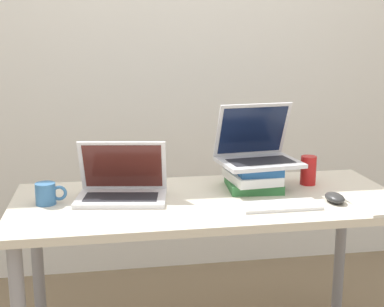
{
  "coord_description": "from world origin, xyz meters",
  "views": [
    {
      "loc": [
        -0.39,
        -1.63,
        1.35
      ],
      "look_at": [
        -0.06,
        0.32,
        0.9
      ],
      "focal_mm": 50.0,
      "sensor_mm": 36.0,
      "label": 1
    }
  ],
  "objects_px": {
    "wireless_keyboard": "(280,205)",
    "mug": "(47,194)",
    "laptop_left": "(122,187)",
    "mouse": "(335,198)",
    "notepad": "(378,203)",
    "book_stack": "(253,177)",
    "laptop_on_books": "(257,151)",
    "soda_can": "(308,170)"
  },
  "relations": [
    {
      "from": "laptop_on_books",
      "to": "wireless_keyboard",
      "type": "distance_m",
      "value": 0.3
    },
    {
      "from": "mug",
      "to": "laptop_on_books",
      "type": "bearing_deg",
      "value": 5.48
    },
    {
      "from": "mouse",
      "to": "notepad",
      "type": "bearing_deg",
      "value": -20.79
    },
    {
      "from": "laptop_on_books",
      "to": "mug",
      "type": "height_order",
      "value": "laptop_on_books"
    },
    {
      "from": "wireless_keyboard",
      "to": "mug",
      "type": "bearing_deg",
      "value": 168.0
    },
    {
      "from": "wireless_keyboard",
      "to": "mug",
      "type": "relative_size",
      "value": 2.53
    },
    {
      "from": "laptop_left",
      "to": "book_stack",
      "type": "distance_m",
      "value": 0.54
    },
    {
      "from": "laptop_left",
      "to": "wireless_keyboard",
      "type": "distance_m",
      "value": 0.61
    },
    {
      "from": "mug",
      "to": "laptop_left",
      "type": "bearing_deg",
      "value": 5.27
    },
    {
      "from": "laptop_on_books",
      "to": "notepad",
      "type": "relative_size",
      "value": 1.24
    },
    {
      "from": "mouse",
      "to": "mug",
      "type": "xyz_separation_m",
      "value": [
        -1.07,
        0.16,
        0.02
      ]
    },
    {
      "from": "notepad",
      "to": "mouse",
      "type": "bearing_deg",
      "value": 159.21
    },
    {
      "from": "soda_can",
      "to": "notepad",
      "type": "bearing_deg",
      "value": -63.4
    },
    {
      "from": "soda_can",
      "to": "laptop_left",
      "type": "bearing_deg",
      "value": -174.95
    },
    {
      "from": "book_stack",
      "to": "soda_can",
      "type": "xyz_separation_m",
      "value": [
        0.25,
        0.03,
        0.01
      ]
    },
    {
      "from": "mouse",
      "to": "book_stack",
      "type": "bearing_deg",
      "value": 138.63
    },
    {
      "from": "book_stack",
      "to": "mouse",
      "type": "distance_m",
      "value": 0.34
    },
    {
      "from": "notepad",
      "to": "mug",
      "type": "xyz_separation_m",
      "value": [
        -1.22,
        0.21,
        0.04
      ]
    },
    {
      "from": "wireless_keyboard",
      "to": "mug",
      "type": "xyz_separation_m",
      "value": [
        -0.85,
        0.18,
        0.03
      ]
    },
    {
      "from": "laptop_left",
      "to": "soda_can",
      "type": "xyz_separation_m",
      "value": [
        0.79,
        0.07,
        0.02
      ]
    },
    {
      "from": "soda_can",
      "to": "mouse",
      "type": "bearing_deg",
      "value": -88.29
    },
    {
      "from": "notepad",
      "to": "mug",
      "type": "distance_m",
      "value": 1.24
    },
    {
      "from": "book_stack",
      "to": "soda_can",
      "type": "relative_size",
      "value": 2.14
    },
    {
      "from": "laptop_left",
      "to": "mouse",
      "type": "height_order",
      "value": "laptop_left"
    },
    {
      "from": "laptop_on_books",
      "to": "mouse",
      "type": "bearing_deg",
      "value": -44.71
    },
    {
      "from": "mug",
      "to": "soda_can",
      "type": "relative_size",
      "value": 0.95
    },
    {
      "from": "laptop_on_books",
      "to": "soda_can",
      "type": "xyz_separation_m",
      "value": [
        0.23,
        0.02,
        -0.09
      ]
    },
    {
      "from": "laptop_on_books",
      "to": "soda_can",
      "type": "height_order",
      "value": "laptop_on_books"
    },
    {
      "from": "book_stack",
      "to": "mug",
      "type": "height_order",
      "value": "book_stack"
    },
    {
      "from": "book_stack",
      "to": "notepad",
      "type": "height_order",
      "value": "book_stack"
    },
    {
      "from": "laptop_on_books",
      "to": "book_stack",
      "type": "bearing_deg",
      "value": -139.75
    },
    {
      "from": "laptop_on_books",
      "to": "mug",
      "type": "bearing_deg",
      "value": -174.52
    },
    {
      "from": "mouse",
      "to": "laptop_left",
      "type": "bearing_deg",
      "value": 166.97
    },
    {
      "from": "laptop_left",
      "to": "laptop_on_books",
      "type": "relative_size",
      "value": 1.09
    },
    {
      "from": "wireless_keyboard",
      "to": "laptop_left",
      "type": "bearing_deg",
      "value": 160.05
    },
    {
      "from": "book_stack",
      "to": "mug",
      "type": "bearing_deg",
      "value": -175.31
    },
    {
      "from": "wireless_keyboard",
      "to": "notepad",
      "type": "bearing_deg",
      "value": -5.03
    },
    {
      "from": "wireless_keyboard",
      "to": "mug",
      "type": "distance_m",
      "value": 0.87
    },
    {
      "from": "laptop_left",
      "to": "book_stack",
      "type": "bearing_deg",
      "value": 4.39
    },
    {
      "from": "wireless_keyboard",
      "to": "soda_can",
      "type": "bearing_deg",
      "value": 51.96
    },
    {
      "from": "book_stack",
      "to": "laptop_left",
      "type": "bearing_deg",
      "value": -175.61
    },
    {
      "from": "book_stack",
      "to": "laptop_on_books",
      "type": "xyz_separation_m",
      "value": [
        0.02,
        0.01,
        0.1
      ]
    }
  ]
}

